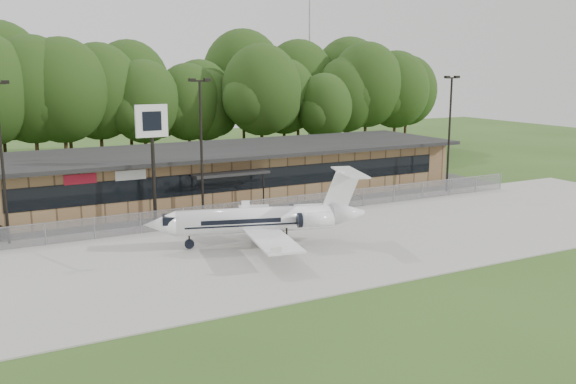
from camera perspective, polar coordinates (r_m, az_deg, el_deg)
ground at (r=35.32m, az=9.94°, el=-7.32°), size 160.00×160.00×0.00m
apron at (r=41.60m, az=3.14°, el=-4.26°), size 64.00×18.00×0.08m
parking_lot at (r=51.48m, az=-3.51°, el=-1.25°), size 50.00×9.00×0.06m
terminal at (r=55.07m, az=-5.47°, el=1.81°), size 41.00×11.65×4.30m
fence at (r=47.36m, az=-1.25°, el=-1.41°), size 46.00×0.04×1.52m
treeline at (r=71.44m, az=-11.23°, el=8.10°), size 72.00×12.00×15.00m
radio_mast at (r=85.73m, az=1.91°, el=12.13°), size 0.20×0.20×25.00m
light_pole_left at (r=43.12m, az=-24.14°, el=3.38°), size 1.55×0.30×10.23m
light_pole_mid at (r=45.87m, az=-7.73°, el=4.67°), size 1.55×0.30×10.23m
light_pole_right at (r=58.00m, az=14.18°, el=5.78°), size 1.55×0.30×10.23m
business_jet at (r=39.78m, az=-2.19°, el=-2.54°), size 13.78×12.36×4.68m
pole_sign at (r=45.02m, az=-12.00°, el=5.08°), size 2.23×0.28×8.50m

